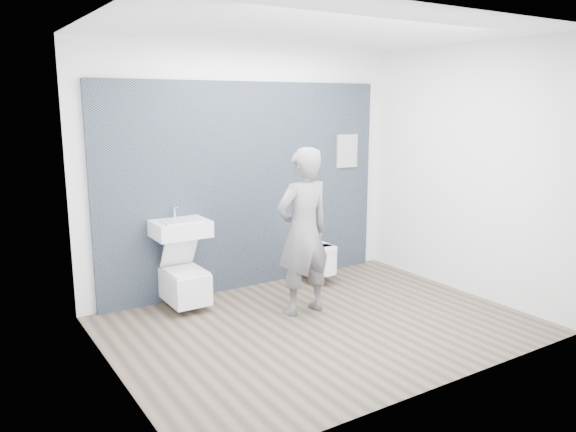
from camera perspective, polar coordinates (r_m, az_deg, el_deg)
ground at (r=5.68m, az=3.31°, el=-10.97°), size 4.00×4.00×0.00m
room_shell at (r=5.27m, az=3.53°, el=6.80°), size 4.00×4.00×4.00m
tile_wall at (r=6.85m, az=-3.94°, el=-6.99°), size 3.60×0.06×2.40m
washbasin at (r=6.02m, az=-10.87°, el=-1.22°), size 0.57×0.43×0.43m
toilet_square at (r=6.12m, az=-10.43°, el=-6.79°), size 0.39×0.56×0.71m
toilet_rounded at (r=6.88m, az=3.00°, el=-4.26°), size 0.35×0.59×0.32m
info_placard at (r=7.56m, az=5.77°, el=-5.23°), size 0.32×0.03×0.42m
visitor at (r=5.74m, az=1.54°, el=-1.62°), size 0.65×0.44×1.73m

